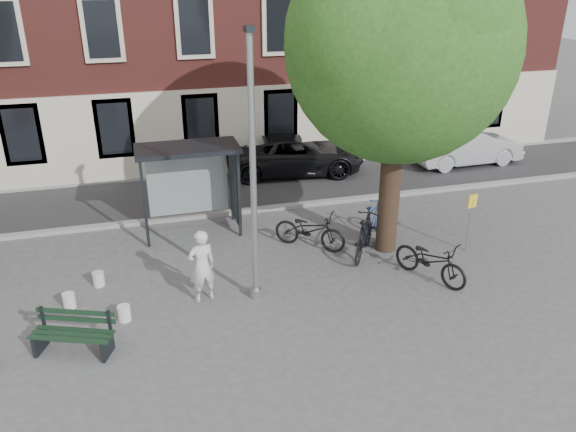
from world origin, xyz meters
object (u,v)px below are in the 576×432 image
(bench, at_px, (73,335))
(bike_d, at_px, (364,236))
(painter, at_px, (202,266))
(bike_b, at_px, (372,221))
(lamppost, at_px, (253,187))
(bike_c, at_px, (431,260))
(bike_a, at_px, (310,230))
(notice_sign, at_px, (471,212))
(car_silver, at_px, (466,146))
(bus_shelter, at_px, (202,168))
(car_dark, at_px, (295,154))

(bench, relative_size, bike_d, 0.89)
(painter, xyz_separation_m, bike_d, (4.45, 1.05, -0.31))
(painter, bearing_deg, bike_b, -171.77)
(lamppost, xyz_separation_m, bike_c, (4.33, -0.33, -2.25))
(bike_a, relative_size, notice_sign, 1.25)
(bench, xyz_separation_m, bike_a, (5.97, 3.13, 0.15))
(painter, height_order, bike_c, painter)
(painter, height_order, bike_d, painter)
(bike_d, bearing_deg, notice_sign, -154.83)
(painter, distance_m, bike_d, 4.58)
(car_silver, bearing_deg, bus_shelter, 104.66)
(bike_b, bearing_deg, bike_a, 50.48)
(bike_d, bearing_deg, bus_shelter, -0.95)
(lamppost, xyz_separation_m, bike_d, (3.25, 1.29, -2.20))
(bench, bearing_deg, painter, 46.29)
(bike_c, bearing_deg, bench, 157.03)
(painter, relative_size, bike_a, 0.86)
(notice_sign, bearing_deg, car_silver, 47.62)
(bike_a, xyz_separation_m, bike_c, (2.33, -2.46, -0.01))
(notice_sign, bearing_deg, bike_a, 150.84)
(lamppost, bearing_deg, car_silver, 36.21)
(bus_shelter, relative_size, car_silver, 0.64)
(lamppost, relative_size, bus_shelter, 2.14)
(bike_d, bearing_deg, bike_a, 1.22)
(bench, distance_m, bike_d, 7.58)
(painter, height_order, bike_a, painter)
(bus_shelter, xyz_separation_m, painter, (-0.59, -3.86, -1.03))
(bike_b, bearing_deg, painter, 68.32)
(bike_b, height_order, bike_c, bike_c)
(bike_a, bearing_deg, car_dark, 26.61)
(bike_c, bearing_deg, car_dark, 68.92)
(bench, relative_size, bike_a, 0.83)
(bus_shelter, xyz_separation_m, car_dark, (3.97, 4.17, -1.20))
(lamppost, relative_size, bike_c, 3.00)
(lamppost, xyz_separation_m, bike_b, (3.91, 2.25, -2.25))
(painter, xyz_separation_m, bike_b, (5.11, 2.01, -0.36))
(bike_b, bearing_deg, notice_sign, -166.98)
(lamppost, distance_m, bike_d, 4.13)
(bus_shelter, relative_size, bike_b, 1.62)
(lamppost, relative_size, bike_a, 2.97)
(bench, bearing_deg, bike_b, 44.55)
(bike_b, height_order, bike_d, bike_d)
(bus_shelter, bearing_deg, bike_d, -36.10)
(bike_c, relative_size, notice_sign, 1.23)
(bus_shelter, height_order, car_silver, bus_shelter)
(bus_shelter, xyz_separation_m, bike_a, (2.61, -1.97, -1.38))
(car_dark, bearing_deg, lamppost, 165.53)
(bike_a, distance_m, car_dark, 6.29)
(painter, relative_size, car_dark, 0.34)
(bus_shelter, xyz_separation_m, notice_sign, (6.69, -3.31, -0.77))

